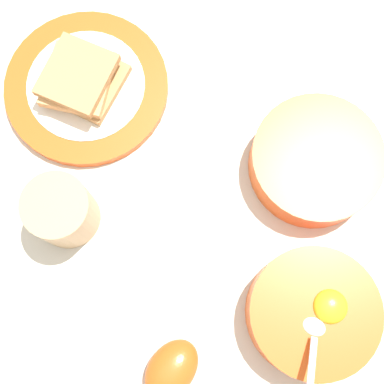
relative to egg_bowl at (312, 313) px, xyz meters
The scene contains 7 objects.
ground_plane 0.22m from the egg_bowl, 13.33° to the left, with size 3.00×3.00×0.00m, color beige.
egg_bowl is the anchor object (origin of this frame).
toast_plate 0.40m from the egg_bowl, 21.05° to the right, with size 0.21×0.21×0.02m.
toast_sandwich 0.40m from the egg_bowl, 20.76° to the right, with size 0.10×0.10×0.04m.
soup_spoon 0.18m from the egg_bowl, 48.23° to the left, with size 0.07×0.15×0.03m.
congee_bowl 0.18m from the egg_bowl, 69.00° to the right, with size 0.16×0.16×0.05m.
drinking_cup 0.31m from the egg_bowl, ahead, with size 0.08×0.08×0.08m.
Camera 1 is at (-0.09, 0.01, 0.65)m, focal length 50.00 mm.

